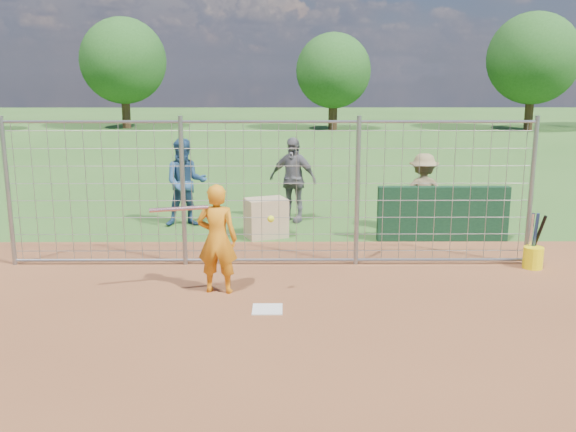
{
  "coord_description": "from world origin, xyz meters",
  "views": [
    {
      "loc": [
        0.25,
        -8.83,
        3.35
      ],
      "look_at": [
        0.3,
        0.8,
        1.15
      ],
      "focal_mm": 40.0,
      "sensor_mm": 36.0,
      "label": 1
    }
  ],
  "objects_px": {
    "bystander_a": "(186,183)",
    "bystander_c": "(423,193)",
    "batter": "(217,239)",
    "bystander_b": "(293,180)",
    "equipment_bin": "(266,218)",
    "bucket_with_bats": "(533,254)"
  },
  "relations": [
    {
      "from": "batter",
      "to": "equipment_bin",
      "type": "distance_m",
      "value": 3.44
    },
    {
      "from": "bystander_b",
      "to": "equipment_bin",
      "type": "xyz_separation_m",
      "value": [
        -0.56,
        -1.43,
        -0.55
      ]
    },
    {
      "from": "bystander_a",
      "to": "bystander_b",
      "type": "xyz_separation_m",
      "value": [
        2.33,
        0.44,
        -0.01
      ]
    },
    {
      "from": "batter",
      "to": "bucket_with_bats",
      "type": "relative_size",
      "value": 1.74
    },
    {
      "from": "batter",
      "to": "bystander_a",
      "type": "height_order",
      "value": "bystander_a"
    },
    {
      "from": "bystander_c",
      "to": "equipment_bin",
      "type": "distance_m",
      "value": 3.33
    },
    {
      "from": "bystander_a",
      "to": "equipment_bin",
      "type": "height_order",
      "value": "bystander_a"
    },
    {
      "from": "equipment_bin",
      "to": "bucket_with_bats",
      "type": "height_order",
      "value": "bucket_with_bats"
    },
    {
      "from": "bystander_b",
      "to": "equipment_bin",
      "type": "distance_m",
      "value": 1.63
    },
    {
      "from": "bystander_a",
      "to": "bystander_b",
      "type": "relative_size",
      "value": 1.01
    },
    {
      "from": "bystander_a",
      "to": "bystander_c",
      "type": "distance_m",
      "value": 5.08
    },
    {
      "from": "batter",
      "to": "equipment_bin",
      "type": "height_order",
      "value": "batter"
    },
    {
      "from": "batter",
      "to": "bystander_b",
      "type": "bearing_deg",
      "value": -96.53
    },
    {
      "from": "bucket_with_bats",
      "to": "batter",
      "type": "bearing_deg",
      "value": -167.35
    },
    {
      "from": "bystander_c",
      "to": "equipment_bin",
      "type": "height_order",
      "value": "bystander_c"
    },
    {
      "from": "bystander_c",
      "to": "bucket_with_bats",
      "type": "bearing_deg",
      "value": 121.3
    },
    {
      "from": "batter",
      "to": "equipment_bin",
      "type": "xyz_separation_m",
      "value": [
        0.64,
        3.35,
        -0.45
      ]
    },
    {
      "from": "bystander_a",
      "to": "bucket_with_bats",
      "type": "bearing_deg",
      "value": -35.31
    },
    {
      "from": "batter",
      "to": "equipment_bin",
      "type": "relative_size",
      "value": 2.12
    },
    {
      "from": "bystander_a",
      "to": "equipment_bin",
      "type": "relative_size",
      "value": 2.39
    },
    {
      "from": "bystander_a",
      "to": "bystander_c",
      "type": "height_order",
      "value": "bystander_a"
    },
    {
      "from": "bystander_a",
      "to": "bucket_with_bats",
      "type": "height_order",
      "value": "bystander_a"
    }
  ]
}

